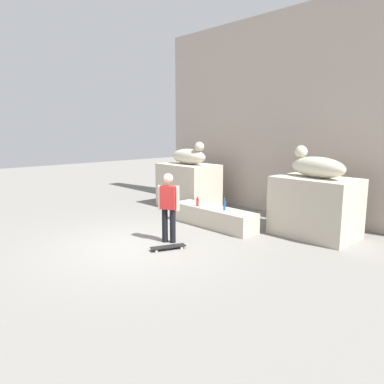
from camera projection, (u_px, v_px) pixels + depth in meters
ground_plane at (141, 245)px, 8.62m from camera, size 40.00×40.00×0.00m
facade_wall at (278, 116)px, 11.73m from camera, size 9.45×0.60×6.22m
pedestal_left at (188, 186)px, 12.68m from camera, size 2.00×1.33×1.50m
pedestal_right at (315, 207)px, 9.25m from camera, size 2.00×1.33×1.50m
statue_reclining_left at (189, 156)px, 12.48m from camera, size 1.62×0.61×0.78m
statue_reclining_right at (316, 166)px, 9.11m from camera, size 1.68×0.87×0.78m
ledge_block at (213, 217)px, 10.22m from camera, size 2.70×0.68×0.54m
skater at (169, 205)px, 8.69m from camera, size 0.48×0.35×1.67m
skateboard at (168, 247)px, 8.29m from camera, size 0.47×0.82×0.08m
bottle_blue at (224, 205)px, 9.81m from camera, size 0.07×0.07×0.32m
bottle_red at (197, 202)px, 10.34m from camera, size 0.08×0.08×0.29m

